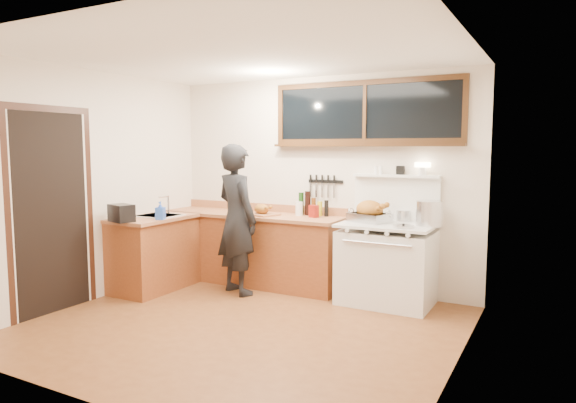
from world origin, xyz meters
The scene contains 20 objects.
ground_plane centered at (0.00, 0.00, -0.01)m, with size 4.00×3.50×0.02m, color brown.
room_shell centered at (0.00, 0.00, 1.65)m, with size 4.10×3.60×2.65m.
counter_back centered at (-0.80, 1.45, 0.45)m, with size 2.44×0.64×1.00m.
counter_left centered at (-1.70, 0.62, 0.45)m, with size 0.64×1.09×0.90m.
sink_unit centered at (-1.68, 0.70, 0.85)m, with size 0.50×0.45×0.37m.
vintage_stove centered at (1.00, 1.41, 0.47)m, with size 1.02×0.74×1.57m.
back_window centered at (0.60, 1.72, 2.06)m, with size 2.32×0.13×0.77m.
left_doorway centered at (-1.99, -0.55, 1.09)m, with size 0.02×1.04×2.17m.
knife_strip centered at (0.08, 1.73, 1.31)m, with size 0.46×0.03×0.28m.
man centered at (-0.70, 0.96, 0.89)m, with size 0.76×0.65×1.78m.
soap_bottle centered at (-1.43, 0.46, 1.01)m, with size 0.12×0.12×0.21m.
toaster centered at (-1.70, 0.12, 1.00)m, with size 0.33×0.27×0.20m.
cutting_board centered at (-0.60, 1.36, 0.95)m, with size 0.47×0.41×0.14m.
roast_turkey centered at (0.78, 1.44, 1.00)m, with size 0.51×0.44×0.25m.
stockpot centered at (1.44, 1.48, 1.03)m, with size 0.33×0.33×0.27m.
saucepan centered at (1.10, 1.70, 0.96)m, with size 0.17×0.29×0.12m.
pot_lid centered at (1.23, 1.23, 0.91)m, with size 0.26×0.26×0.04m.
coffee_tin centered at (0.06, 1.48, 0.97)m, with size 0.12×0.11×0.15m.
pitcher centered at (-0.17, 1.54, 0.99)m, with size 0.10×0.10×0.17m.
bottle_cluster centered at (-0.05, 1.63, 1.03)m, with size 0.40×0.07×0.30m.
Camera 1 is at (2.69, -4.05, 1.73)m, focal length 32.00 mm.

